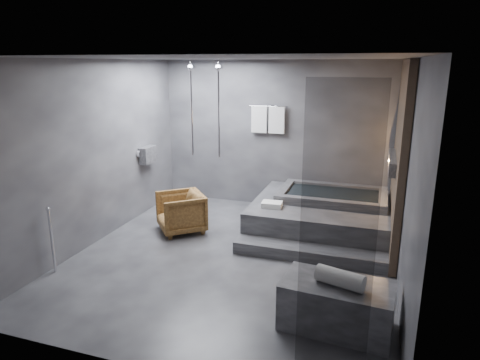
% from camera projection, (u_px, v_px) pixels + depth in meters
% --- Properties ---
extents(room, '(5.00, 5.04, 2.82)m').
position_uv_depth(room, '(266.00, 138.00, 5.90)').
color(room, '#29292B').
rests_on(room, ground).
extents(tub_deck, '(2.20, 2.00, 0.50)m').
position_uv_depth(tub_deck, '(321.00, 216.00, 7.20)').
color(tub_deck, '#2D2D30').
rests_on(tub_deck, ground).
extents(tub_step, '(2.20, 0.36, 0.18)m').
position_uv_depth(tub_step, '(309.00, 253.00, 6.16)').
color(tub_step, '#2D2D30').
rests_on(tub_step, ground).
extents(concrete_bench, '(1.20, 0.73, 0.52)m').
position_uv_depth(concrete_bench, '(337.00, 305.00, 4.53)').
color(concrete_bench, '#373739').
rests_on(concrete_bench, ground).
extents(driftwood_chair, '(1.02, 1.01, 0.66)m').
position_uv_depth(driftwood_chair, '(181.00, 212.00, 7.12)').
color(driftwood_chair, '#442A11').
rests_on(driftwood_chair, ground).
extents(rolled_towel, '(0.53, 0.31, 0.18)m').
position_uv_depth(rolled_towel, '(340.00, 278.00, 4.39)').
color(rolled_towel, white).
rests_on(rolled_towel, concrete_bench).
extents(deck_towel, '(0.34, 0.26, 0.09)m').
position_uv_depth(deck_towel, '(272.00, 204.00, 6.86)').
color(deck_towel, white).
rests_on(deck_towel, tub_deck).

